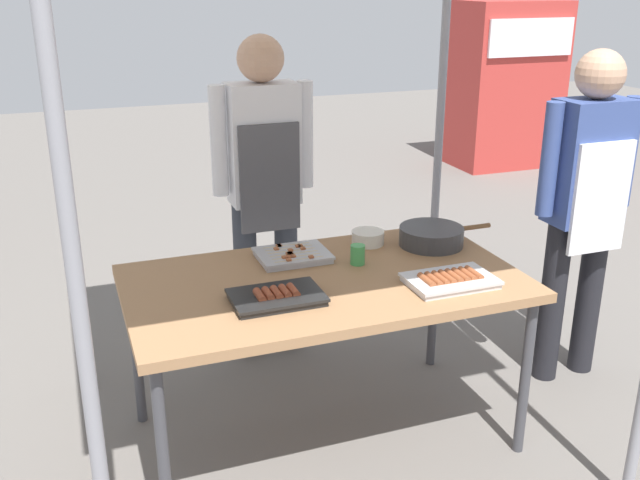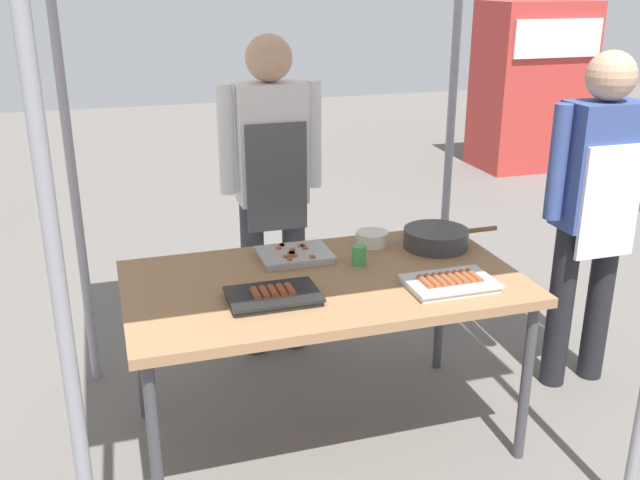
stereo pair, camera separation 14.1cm
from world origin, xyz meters
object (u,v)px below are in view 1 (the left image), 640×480
(tray_meat_skewers, at_px, (293,255))
(customer_nearby, at_px, (585,193))
(neighbor_stall_left, at_px, (505,84))
(condiment_bowl, at_px, (368,238))
(vendor_woman, at_px, (264,173))
(cooking_wok, at_px, (432,235))
(tray_grilled_sausages, at_px, (450,280))
(drink_cup_near_edge, at_px, (358,255))
(tray_pork_links, at_px, (277,297))
(stall_table, at_px, (324,290))

(tray_meat_skewers, xyz_separation_m, customer_nearby, (1.39, -0.17, 0.19))
(tray_meat_skewers, relative_size, neighbor_stall_left, 0.18)
(condiment_bowl, relative_size, vendor_woman, 0.09)
(tray_meat_skewers, height_order, cooking_wok, cooking_wok)
(tray_grilled_sausages, xyz_separation_m, drink_cup_near_edge, (-0.26, 0.33, 0.02))
(tray_meat_skewers, distance_m, customer_nearby, 1.41)
(customer_nearby, bearing_deg, vendor_woman, 150.73)
(neighbor_stall_left, bearing_deg, cooking_wok, -127.59)
(cooking_wok, bearing_deg, drink_cup_near_edge, -166.55)
(cooking_wok, xyz_separation_m, customer_nearby, (0.74, -0.12, 0.16))
(tray_grilled_sausages, bearing_deg, condiment_bowl, 102.62)
(tray_meat_skewers, xyz_separation_m, drink_cup_near_edge, (0.24, -0.15, 0.03))
(tray_pork_links, xyz_separation_m, customer_nearby, (1.58, 0.23, 0.19))
(cooking_wok, bearing_deg, neighbor_stall_left, 52.41)
(stall_table, distance_m, neighbor_stall_left, 5.28)
(stall_table, relative_size, tray_pork_links, 4.60)
(cooking_wok, relative_size, customer_nearby, 0.28)
(tray_grilled_sausages, distance_m, neighbor_stall_left, 5.18)
(stall_table, bearing_deg, neighbor_stall_left, 48.57)
(customer_nearby, bearing_deg, drink_cup_near_edge, 179.10)
(tray_meat_skewers, distance_m, vendor_woman, 0.63)
(tray_meat_skewers, height_order, tray_pork_links, tray_pork_links)
(tray_meat_skewers, bearing_deg, customer_nearby, -6.93)
(condiment_bowl, bearing_deg, tray_meat_skewers, -171.24)
(cooking_wok, height_order, customer_nearby, customer_nearby)
(stall_table, distance_m, tray_meat_skewers, 0.26)
(tray_grilled_sausages, bearing_deg, drink_cup_near_edge, 128.29)
(tray_meat_skewers, distance_m, tray_pork_links, 0.44)
(drink_cup_near_edge, bearing_deg, cooking_wok, 13.45)
(stall_table, height_order, vendor_woman, vendor_woman)
(drink_cup_near_edge, xyz_separation_m, neighbor_stall_left, (3.30, 3.86, 0.05))
(vendor_woman, height_order, customer_nearby, vendor_woman)
(tray_grilled_sausages, height_order, vendor_woman, vendor_woman)
(tray_pork_links, relative_size, neighbor_stall_left, 0.21)
(tray_meat_skewers, bearing_deg, condiment_bowl, 8.76)
(tray_meat_skewers, bearing_deg, neighbor_stall_left, 46.28)
(tray_grilled_sausages, height_order, tray_pork_links, tray_pork_links)
(neighbor_stall_left, bearing_deg, stall_table, -131.43)
(cooking_wok, xyz_separation_m, drink_cup_near_edge, (-0.41, -0.10, -0.00))
(stall_table, distance_m, customer_nearby, 1.36)
(tray_pork_links, distance_m, neighbor_stall_left, 5.55)
(tray_grilled_sausages, xyz_separation_m, cooking_wok, (0.15, 0.43, 0.03))
(cooking_wok, height_order, condiment_bowl, cooking_wok)
(tray_meat_skewers, bearing_deg, vendor_woman, 85.69)
(tray_grilled_sausages, bearing_deg, vendor_woman, 113.34)
(tray_pork_links, distance_m, vendor_woman, 1.03)
(stall_table, xyz_separation_m, tray_pork_links, (-0.25, -0.14, 0.07))
(tray_meat_skewers, distance_m, drink_cup_near_edge, 0.29)
(condiment_bowl, distance_m, neighbor_stall_left, 4.83)
(vendor_woman, bearing_deg, stall_table, 90.68)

